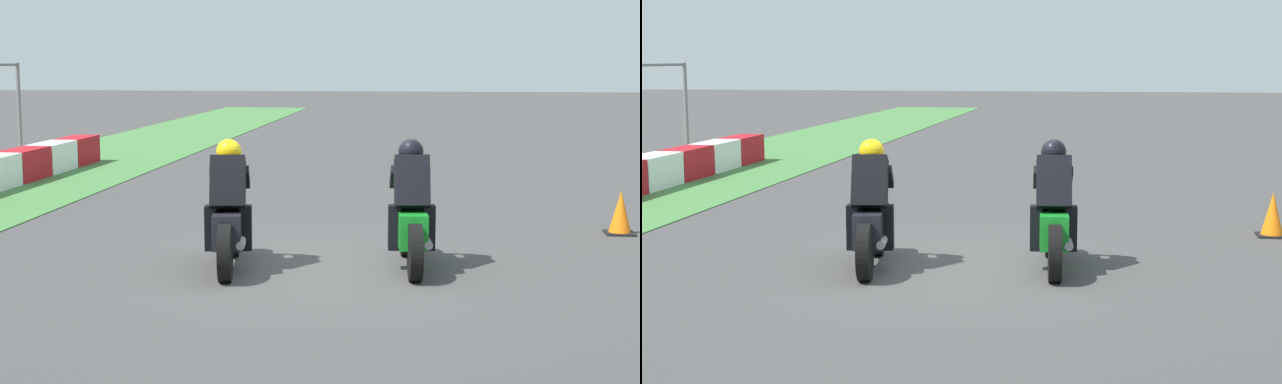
# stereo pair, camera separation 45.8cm
# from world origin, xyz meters

# --- Properties ---
(ground_plane) EXTENTS (120.00, 120.00, 0.00)m
(ground_plane) POSITION_xyz_m (0.00, 0.00, 0.00)
(ground_plane) COLOR #414040
(rider_lane_a) EXTENTS (2.04, 0.56, 1.51)m
(rider_lane_a) POSITION_xyz_m (0.11, -1.12, 0.62)
(rider_lane_a) COLOR black
(rider_lane_a) RESTS_ON ground_plane
(rider_lane_b) EXTENTS (2.04, 0.59, 1.51)m
(rider_lane_b) POSITION_xyz_m (-0.16, 0.99, 0.62)
(rider_lane_b) COLOR black
(rider_lane_b) RESTS_ON ground_plane
(traffic_cone) EXTENTS (0.40, 0.40, 0.62)m
(traffic_cone) POSITION_xyz_m (2.62, -3.98, 0.29)
(traffic_cone) COLOR black
(traffic_cone) RESTS_ON ground_plane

